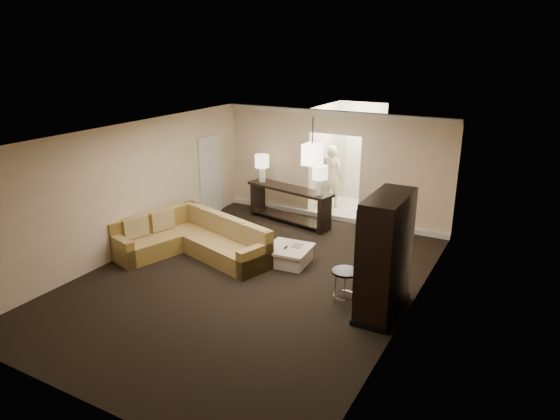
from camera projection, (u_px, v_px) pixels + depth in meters
The scene contains 19 objects.
ground at pixel (251, 279), 9.70m from camera, with size 8.00×8.00×0.00m, color black.
wall_back at pixel (334, 166), 12.58m from camera, with size 6.00×0.04×2.80m, color beige.
wall_front at pixel (71, 305), 5.93m from camera, with size 6.00×0.04×2.80m, color beige.
wall_left at pixel (130, 189), 10.62m from camera, with size 0.04×8.00×2.80m, color beige.
wall_right at pixel (410, 240), 7.89m from camera, with size 0.04×8.00×2.80m, color beige.
ceiling at pixel (248, 136), 8.81m from camera, with size 6.00×8.00×0.02m, color white.
crown_molding at pixel (335, 113), 12.11m from camera, with size 6.00×0.10×0.12m, color silver.
baseboard at pixel (331, 217), 12.97m from camera, with size 6.00×0.10×0.12m, color silver.
side_door at pixel (210, 176), 13.05m from camera, with size 0.05×0.90×2.10m, color silver.
foyer at pixel (353, 160), 13.73m from camera, with size 1.44×2.02×2.80m.
sectional_sofa at pixel (193, 240), 10.71m from camera, with size 3.32×2.40×0.85m.
coffee_table at pixel (289, 255), 10.34m from camera, with size 0.95×0.95×0.37m.
console_table at pixel (289, 202), 12.57m from camera, with size 2.44×1.01×0.92m.
armoire at pixel (385, 257), 8.25m from camera, with size 0.61×1.44×2.06m.
drink_table at pixel (345, 279), 8.75m from camera, with size 0.47×0.47×0.59m.
table_lamp_left at pixel (262, 164), 12.86m from camera, with size 0.37×0.37×0.70m.
table_lamp_right at pixel (320, 175), 11.73m from camera, with size 0.37×0.37×0.70m.
pendant_light at pixel (312, 154), 11.32m from camera, with size 0.38×0.38×1.09m.
person at pixel (331, 173), 13.69m from camera, with size 0.69×0.46×1.92m, color beige.
Camera 1 is at (4.71, -7.42, 4.37)m, focal length 32.00 mm.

